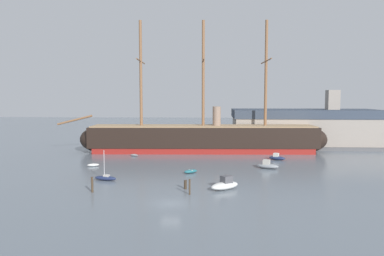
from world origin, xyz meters
TOP-DOWN VIEW (x-y plane):
  - ground_plane at (0.00, 0.00)m, footprint 400.00×400.00m
  - tall_ship at (3.17, 45.61)m, footprint 67.44×14.70m
  - sailboat_foreground_left at (-12.27, 12.92)m, footprint 4.04×1.98m
  - motorboat_foreground_right at (7.31, 7.87)m, footprint 5.09×4.56m
  - dinghy_near_centre at (1.52, 19.59)m, footprint 2.89×2.71m
  - dinghy_mid_left at (-18.26, 25.20)m, footprint 2.51×1.68m
  - motorboat_mid_right at (16.13, 24.66)m, footprint 4.45×3.09m
  - dinghy_alongside_bow at (-12.77, 38.40)m, footprint 2.19×1.49m
  - motorboat_alongside_stern at (19.65, 34.78)m, footprint 3.85×2.91m
  - motorboat_far_left at (-25.62, 54.64)m, footprint 3.16×2.31m
  - motorboat_far_right at (31.74, 51.52)m, footprint 5.19×3.17m
  - motorboat_distant_centre at (-0.17, 65.17)m, footprint 3.92×2.38m
  - mooring_piling_nearest at (2.21, 4.58)m, footprint 0.25×0.25m
  - mooring_piling_left_pair at (1.38, 7.80)m, footprint 0.42×0.42m
  - mooring_piling_right_pair at (-11.96, 5.06)m, footprint 0.33×0.33m
  - dockside_warehouse_right at (31.22, 58.44)m, footprint 42.91×19.19m

SIDE VIEW (x-z plane):
  - ground_plane at x=0.00m, z-range 0.00..0.00m
  - dinghy_alongside_bow at x=-12.77m, z-range 0.00..0.48m
  - dinghy_mid_left at x=-18.26m, z-range 0.00..0.55m
  - dinghy_near_centre at x=1.52m, z-range 0.00..0.66m
  - sailboat_foreground_left at x=-12.27m, z-range -2.10..2.95m
  - motorboat_far_left at x=-25.62m, z-range -0.18..1.04m
  - motorboat_alongside_stern at x=19.65m, z-range -0.22..1.27m
  - motorboat_distant_centre at x=-0.17m, z-range -0.23..1.31m
  - motorboat_mid_right at x=16.13m, z-range -0.26..1.47m
  - mooring_piling_left_pair at x=1.38m, z-range 0.00..1.34m
  - motorboat_far_right at x=31.74m, z-range -0.30..1.73m
  - motorboat_foreground_right at x=7.31m, z-range -0.30..1.74m
  - mooring_piling_nearest at x=2.21m, z-range 0.00..2.23m
  - mooring_piling_right_pair at x=-11.96m, z-range 0.00..2.27m
  - tall_ship at x=3.17m, z-range -12.68..19.75m
  - dockside_warehouse_right at x=31.22m, z-range -2.71..12.96m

